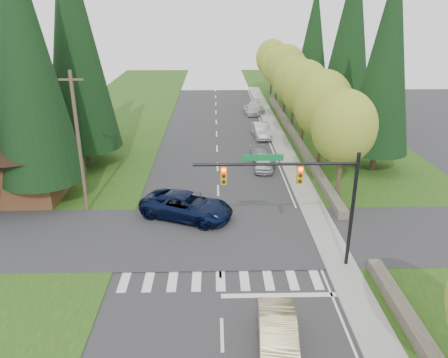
{
  "coord_description": "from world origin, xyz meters",
  "views": [
    {
      "loc": [
        -0.28,
        -16.71,
        13.89
      ],
      "look_at": [
        0.37,
        10.98,
        2.8
      ],
      "focal_mm": 35.0,
      "sensor_mm": 36.0,
      "label": 1
    }
  ],
  "objects_px": {
    "sedan_champagne": "(278,336)",
    "parked_car_c": "(261,130)",
    "parked_car_d": "(251,110)",
    "parked_car_a": "(264,162)",
    "suv_navy": "(187,206)",
    "parked_car_e": "(256,107)",
    "parked_car_b": "(262,157)"
  },
  "relations": [
    {
      "from": "suv_navy",
      "to": "parked_car_d",
      "type": "distance_m",
      "value": 31.37
    },
    {
      "from": "parked_car_a",
      "to": "parked_car_c",
      "type": "bearing_deg",
      "value": 91.87
    },
    {
      "from": "parked_car_b",
      "to": "parked_car_e",
      "type": "bearing_deg",
      "value": 78.29
    },
    {
      "from": "suv_navy",
      "to": "parked_car_e",
      "type": "xyz_separation_m",
      "value": [
        7.82,
        32.33,
        -0.19
      ]
    },
    {
      "from": "sedan_champagne",
      "to": "parked_car_b",
      "type": "distance_m",
      "value": 24.1
    },
    {
      "from": "parked_car_b",
      "to": "parked_car_c",
      "type": "relative_size",
      "value": 0.9
    },
    {
      "from": "parked_car_e",
      "to": "suv_navy",
      "type": "bearing_deg",
      "value": -105.46
    },
    {
      "from": "sedan_champagne",
      "to": "parked_car_c",
      "type": "xyz_separation_m",
      "value": [
        2.65,
        32.59,
        0.03
      ]
    },
    {
      "from": "suv_navy",
      "to": "sedan_champagne",
      "type": "bearing_deg",
      "value": -137.36
    },
    {
      "from": "parked_car_b",
      "to": "suv_navy",
      "type": "bearing_deg",
      "value": -127.63
    },
    {
      "from": "parked_car_c",
      "to": "parked_car_d",
      "type": "distance_m",
      "value": 10.78
    },
    {
      "from": "parked_car_b",
      "to": "parked_car_e",
      "type": "relative_size",
      "value": 0.88
    },
    {
      "from": "parked_car_c",
      "to": "parked_car_e",
      "type": "distance_m",
      "value": 12.53
    },
    {
      "from": "sedan_champagne",
      "to": "parked_car_e",
      "type": "distance_m",
      "value": 45.23
    },
    {
      "from": "parked_car_d",
      "to": "parked_car_a",
      "type": "bearing_deg",
      "value": -99.43
    },
    {
      "from": "parked_car_c",
      "to": "parked_car_d",
      "type": "bearing_deg",
      "value": 87.33
    },
    {
      "from": "parked_car_a",
      "to": "parked_car_e",
      "type": "xyz_separation_m",
      "value": [
        1.4,
        22.76,
        0.0
      ]
    },
    {
      "from": "sedan_champagne",
      "to": "parked_car_c",
      "type": "distance_m",
      "value": 32.7
    },
    {
      "from": "suv_navy",
      "to": "parked_car_e",
      "type": "relative_size",
      "value": 1.33
    },
    {
      "from": "sedan_champagne",
      "to": "parked_car_e",
      "type": "height_order",
      "value": "sedan_champagne"
    },
    {
      "from": "parked_car_a",
      "to": "parked_car_d",
      "type": "bearing_deg",
      "value": 94.92
    },
    {
      "from": "suv_navy",
      "to": "parked_car_a",
      "type": "bearing_deg",
      "value": -10.92
    },
    {
      "from": "parked_car_e",
      "to": "parked_car_d",
      "type": "bearing_deg",
      "value": -118.07
    },
    {
      "from": "sedan_champagne",
      "to": "parked_car_b",
      "type": "height_order",
      "value": "sedan_champagne"
    },
    {
      "from": "parked_car_b",
      "to": "sedan_champagne",
      "type": "bearing_deg",
      "value": -102.29
    },
    {
      "from": "parked_car_a",
      "to": "parked_car_c",
      "type": "distance_m",
      "value": 10.27
    },
    {
      "from": "suv_navy",
      "to": "parked_car_c",
      "type": "bearing_deg",
      "value": 2.87
    },
    {
      "from": "parked_car_a",
      "to": "parked_car_d",
      "type": "height_order",
      "value": "parked_car_a"
    },
    {
      "from": "parked_car_c",
      "to": "parked_car_e",
      "type": "relative_size",
      "value": 0.98
    },
    {
      "from": "parked_car_a",
      "to": "parked_car_c",
      "type": "relative_size",
      "value": 0.86
    },
    {
      "from": "parked_car_d",
      "to": "suv_navy",
      "type": "bearing_deg",
      "value": -110.78
    },
    {
      "from": "parked_car_c",
      "to": "sedan_champagne",
      "type": "bearing_deg",
      "value": -98.76
    }
  ]
}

